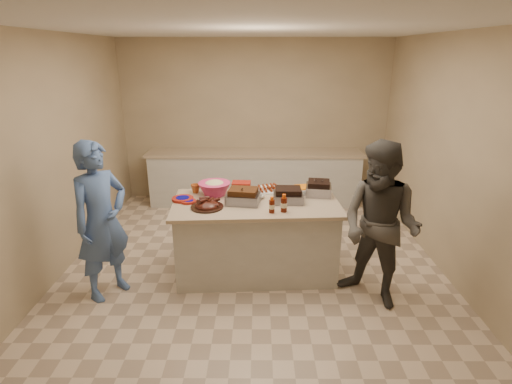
{
  "coord_description": "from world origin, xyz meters",
  "views": [
    {
      "loc": [
        0.06,
        -4.32,
        2.48
      ],
      "look_at": [
        0.03,
        -0.07,
        0.98
      ],
      "focal_mm": 28.0,
      "sensor_mm": 36.0,
      "label": 1
    }
  ],
  "objects_px": {
    "bbq_bottle_b": "(284,212)",
    "bbq_bottle_a": "(272,213)",
    "rib_platter": "(207,208)",
    "guest_gray": "(372,299)",
    "coleslaw_bowl": "(215,195)",
    "mustard_bottle": "(244,197)",
    "plastic_cup": "(196,193)",
    "island": "(256,271)",
    "guest_blue": "(112,292)",
    "roasting_pan": "(318,195)"
  },
  "relations": [
    {
      "from": "bbq_bottle_a",
      "to": "guest_blue",
      "type": "distance_m",
      "value": 1.96
    },
    {
      "from": "roasting_pan",
      "to": "mustard_bottle",
      "type": "bearing_deg",
      "value": -165.65
    },
    {
      "from": "bbq_bottle_a",
      "to": "rib_platter",
      "type": "bearing_deg",
      "value": 168.87
    },
    {
      "from": "island",
      "to": "coleslaw_bowl",
      "type": "bearing_deg",
      "value": 151.4
    },
    {
      "from": "roasting_pan",
      "to": "bbq_bottle_b",
      "type": "height_order",
      "value": "bbq_bottle_b"
    },
    {
      "from": "roasting_pan",
      "to": "guest_blue",
      "type": "bearing_deg",
      "value": -154.87
    },
    {
      "from": "bbq_bottle_a",
      "to": "guest_blue",
      "type": "relative_size",
      "value": 0.1
    },
    {
      "from": "guest_blue",
      "to": "guest_gray",
      "type": "xyz_separation_m",
      "value": [
        2.81,
        -0.12,
        0.0
      ]
    },
    {
      "from": "plastic_cup",
      "to": "island",
      "type": "bearing_deg",
      "value": -22.98
    },
    {
      "from": "bbq_bottle_b",
      "to": "rib_platter",
      "type": "bearing_deg",
      "value": 172.27
    },
    {
      "from": "rib_platter",
      "to": "roasting_pan",
      "type": "xyz_separation_m",
      "value": [
        1.26,
        0.42,
        0.0
      ]
    },
    {
      "from": "bbq_bottle_a",
      "to": "mustard_bottle",
      "type": "distance_m",
      "value": 0.56
    },
    {
      "from": "mustard_bottle",
      "to": "guest_blue",
      "type": "xyz_separation_m",
      "value": [
        -1.43,
        -0.61,
        -0.88
      ]
    },
    {
      "from": "guest_blue",
      "to": "guest_gray",
      "type": "height_order",
      "value": "guest_gray"
    },
    {
      "from": "island",
      "to": "coleslaw_bowl",
      "type": "xyz_separation_m",
      "value": [
        -0.49,
        0.23,
        0.88
      ]
    },
    {
      "from": "bbq_bottle_b",
      "to": "guest_blue",
      "type": "distance_m",
      "value": 2.08
    },
    {
      "from": "coleslaw_bowl",
      "to": "bbq_bottle_b",
      "type": "distance_m",
      "value": 0.94
    },
    {
      "from": "island",
      "to": "plastic_cup",
      "type": "distance_m",
      "value": 1.18
    },
    {
      "from": "mustard_bottle",
      "to": "plastic_cup",
      "type": "height_order",
      "value": "mustard_bottle"
    },
    {
      "from": "bbq_bottle_a",
      "to": "bbq_bottle_b",
      "type": "height_order",
      "value": "bbq_bottle_b"
    },
    {
      "from": "roasting_pan",
      "to": "guest_gray",
      "type": "distance_m",
      "value": 1.3
    },
    {
      "from": "island",
      "to": "guest_blue",
      "type": "relative_size",
      "value": 1.11
    },
    {
      "from": "rib_platter",
      "to": "mustard_bottle",
      "type": "bearing_deg",
      "value": 40.19
    },
    {
      "from": "guest_blue",
      "to": "bbq_bottle_b",
      "type": "bearing_deg",
      "value": -49.28
    },
    {
      "from": "plastic_cup",
      "to": "guest_gray",
      "type": "relative_size",
      "value": 0.07
    },
    {
      "from": "rib_platter",
      "to": "guest_gray",
      "type": "distance_m",
      "value": 2.01
    },
    {
      "from": "roasting_pan",
      "to": "plastic_cup",
      "type": "xyz_separation_m",
      "value": [
        -1.46,
        0.07,
        0.0
      ]
    },
    {
      "from": "plastic_cup",
      "to": "bbq_bottle_a",
      "type": "bearing_deg",
      "value": -34.99
    },
    {
      "from": "bbq_bottle_a",
      "to": "guest_gray",
      "type": "bearing_deg",
      "value": -14.12
    },
    {
      "from": "island",
      "to": "bbq_bottle_b",
      "type": "height_order",
      "value": "bbq_bottle_b"
    },
    {
      "from": "rib_platter",
      "to": "guest_blue",
      "type": "distance_m",
      "value": 1.4
    },
    {
      "from": "mustard_bottle",
      "to": "plastic_cup",
      "type": "xyz_separation_m",
      "value": [
        -0.58,
        0.16,
        0.0
      ]
    },
    {
      "from": "bbq_bottle_b",
      "to": "guest_blue",
      "type": "bearing_deg",
      "value": -174.8
    },
    {
      "from": "rib_platter",
      "to": "bbq_bottle_b",
      "type": "relative_size",
      "value": 1.83
    },
    {
      "from": "roasting_pan",
      "to": "guest_gray",
      "type": "xyz_separation_m",
      "value": [
        0.5,
        -0.82,
        -0.88
      ]
    },
    {
      "from": "rib_platter",
      "to": "coleslaw_bowl",
      "type": "distance_m",
      "value": 0.41
    },
    {
      "from": "rib_platter",
      "to": "guest_gray",
      "type": "relative_size",
      "value": 0.21
    },
    {
      "from": "roasting_pan",
      "to": "bbq_bottle_b",
      "type": "xyz_separation_m",
      "value": [
        -0.44,
        -0.53,
        0.0
      ]
    },
    {
      "from": "coleslaw_bowl",
      "to": "bbq_bottle_b",
      "type": "xyz_separation_m",
      "value": [
        0.78,
        -0.52,
        0.0
      ]
    },
    {
      "from": "coleslaw_bowl",
      "to": "bbq_bottle_b",
      "type": "height_order",
      "value": "coleslaw_bowl"
    },
    {
      "from": "island",
      "to": "bbq_bottle_b",
      "type": "relative_size",
      "value": 9.58
    },
    {
      "from": "mustard_bottle",
      "to": "rib_platter",
      "type": "bearing_deg",
      "value": -139.81
    },
    {
      "from": "bbq_bottle_b",
      "to": "bbq_bottle_a",
      "type": "bearing_deg",
      "value": -168.86
    },
    {
      "from": "guest_gray",
      "to": "bbq_bottle_a",
      "type": "bearing_deg",
      "value": -150.78
    },
    {
      "from": "mustard_bottle",
      "to": "plastic_cup",
      "type": "distance_m",
      "value": 0.6
    },
    {
      "from": "rib_platter",
      "to": "guest_gray",
      "type": "bearing_deg",
      "value": -12.94
    },
    {
      "from": "guest_gray",
      "to": "guest_blue",
      "type": "bearing_deg",
      "value": -139.17
    },
    {
      "from": "island",
      "to": "guest_blue",
      "type": "height_order",
      "value": "island"
    },
    {
      "from": "rib_platter",
      "to": "roasting_pan",
      "type": "distance_m",
      "value": 1.33
    },
    {
      "from": "roasting_pan",
      "to": "mustard_bottle",
      "type": "xyz_separation_m",
      "value": [
        -0.88,
        -0.09,
        0.0
      ]
    }
  ]
}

